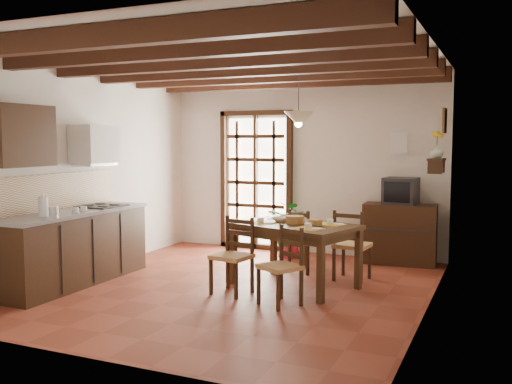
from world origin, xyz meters
The scene contains 25 objects.
ground_plane centered at (0.00, 0.00, 0.00)m, with size 5.00×5.00×0.00m, color brown.
room_shell centered at (0.00, 0.00, 1.82)m, with size 4.52×5.02×2.81m.
ceiling_beams centered at (0.00, 0.00, 2.69)m, with size 4.50×4.34×0.20m.
french_door centered at (-0.80, 2.45, 1.18)m, with size 1.26×0.11×2.32m.
kitchen_counter centered at (-1.96, -0.60, 0.47)m, with size 0.64×2.25×1.38m.
upper_cabinet centered at (-2.08, -1.30, 1.85)m, with size 0.35×0.80×0.70m, color black.
range_hood centered at (-2.05, -0.05, 1.73)m, with size 0.38×0.60×0.54m.
counter_items centered at (-1.95, -0.51, 0.96)m, with size 0.50×1.43×0.25m.
dining_table centered at (0.63, 0.38, 0.68)m, with size 1.65×1.31×0.78m.
chair_near_left centered at (0.07, -0.22, 0.28)m, with size 0.47×0.45×0.90m.
chair_near_right centered at (0.76, -0.43, 0.27)m, with size 0.53×0.52×0.86m.
chair_far_left centered at (0.50, 1.19, 0.27)m, with size 0.52×0.51×0.86m.
chair_far_right centered at (1.19, 0.98, 0.29)m, with size 0.46×0.44×0.91m.
table_setting centered at (0.63, 0.38, 0.84)m, with size 1.05×0.70×0.10m.
table_bowl centered at (0.40, 0.50, 0.81)m, with size 0.22×0.22×0.05m, color white.
sideboard centered at (1.59, 2.23, 0.44)m, with size 1.03×0.46×0.88m, color black.
crt_tv centered at (1.59, 2.22, 1.07)m, with size 0.49×0.46×0.39m.
fuse_box centered at (1.50, 2.48, 1.75)m, with size 0.25×0.03×0.32m, color white.
plant_pot centered at (-0.05, 2.01, 0.11)m, with size 0.34×0.34×0.21m, color maroon.
potted_plant centered at (-0.05, 2.01, 0.57)m, with size 1.63×1.40×1.82m, color #144C19.
wall_shelf centered at (2.14, 1.60, 1.51)m, with size 0.20×0.42×0.20m.
shelf_vase centered at (2.14, 1.60, 1.65)m, with size 0.15×0.15×0.15m, color #B2BFB2.
shelf_flowers centered at (2.14, 1.60, 1.86)m, with size 0.14×0.14×0.36m.
framed_picture centered at (2.22, 1.60, 2.05)m, with size 0.03×0.32×0.32m.
pendant_lamp centered at (0.63, 0.48, 2.08)m, with size 0.36×0.36×0.84m.
Camera 1 is at (2.97, -6.13, 1.80)m, focal length 40.00 mm.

